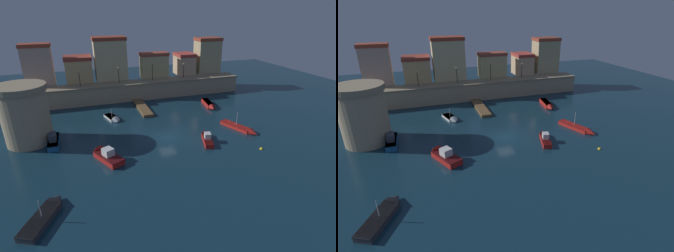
# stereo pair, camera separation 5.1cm
# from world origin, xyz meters

# --- Properties ---
(ground_plane) EXTENTS (110.32, 110.32, 0.00)m
(ground_plane) POSITION_xyz_m (0.00, 0.00, 0.00)
(ground_plane) COLOR #112D3D
(quay_wall) EXTENTS (46.61, 4.28, 3.69)m
(quay_wall) POSITION_xyz_m (0.00, 20.38, 1.85)
(quay_wall) COLOR tan
(quay_wall) RESTS_ON ground
(old_town_backdrop) EXTENTS (43.15, 5.39, 9.22)m
(old_town_backdrop) POSITION_xyz_m (-0.48, 24.46, 7.22)
(old_town_backdrop) COLOR tan
(old_town_backdrop) RESTS_ON ground
(fortress_tower) EXTENTS (6.85, 6.85, 8.53)m
(fortress_tower) POSITION_xyz_m (-19.41, 4.90, 4.32)
(fortress_tower) COLOR tan
(fortress_tower) RESTS_ON ground
(pier_dock) EXTENTS (1.89, 9.80, 0.70)m
(pier_dock) POSITION_xyz_m (-0.63, 13.49, 0.25)
(pier_dock) COLOR brown
(pier_dock) RESTS_ON ground
(quay_lamp_0) EXTENTS (0.32, 0.32, 3.10)m
(quay_lamp_0) POSITION_xyz_m (-11.56, 20.38, 5.78)
(quay_lamp_0) COLOR black
(quay_lamp_0) RESTS_ON quay_wall
(quay_lamp_1) EXTENTS (0.32, 0.32, 3.34)m
(quay_lamp_1) POSITION_xyz_m (-3.78, 20.38, 5.92)
(quay_lamp_1) COLOR black
(quay_lamp_1) RESTS_ON quay_wall
(quay_lamp_2) EXTENTS (0.32, 0.32, 3.77)m
(quay_lamp_2) POSITION_xyz_m (3.48, 20.38, 6.17)
(quay_lamp_2) COLOR black
(quay_lamp_2) RESTS_ON quay_wall
(quay_lamp_3) EXTENTS (0.32, 0.32, 3.32)m
(quay_lamp_3) POSITION_xyz_m (10.70, 20.38, 5.91)
(quay_lamp_3) COLOR black
(quay_lamp_3) RESTS_ON quay_wall
(moored_boat_0) EXTENTS (2.16, 6.10, 1.22)m
(moored_boat_0) POSITION_xyz_m (12.26, 10.41, 0.45)
(moored_boat_0) COLOR red
(moored_boat_0) RESTS_ON ground
(moored_boat_1) EXTENTS (2.69, 5.47, 1.67)m
(moored_boat_1) POSITION_xyz_m (5.11, -2.93, 0.43)
(moored_boat_1) COLOR red
(moored_boat_1) RESTS_ON ground
(moored_boat_2) EXTENTS (3.60, 6.86, 3.10)m
(moored_boat_2) POSITION_xyz_m (11.99, -1.48, 0.31)
(moored_boat_2) COLOR red
(moored_boat_2) RESTS_ON ground
(moored_boat_3) EXTENTS (1.46, 6.06, 2.07)m
(moored_boat_3) POSITION_xyz_m (-16.23, 3.50, 0.59)
(moored_boat_3) COLOR #195689
(moored_boat_3) RESTS_ON ground
(moored_boat_4) EXTENTS (2.68, 4.71, 2.38)m
(moored_boat_4) POSITION_xyz_m (-6.82, 9.40, 0.25)
(moored_boat_4) COLOR white
(moored_boat_4) RESTS_ON ground
(moored_boat_5) EXTENTS (4.17, 6.10, 2.79)m
(moored_boat_5) POSITION_xyz_m (-16.03, -12.16, 0.32)
(moored_boat_5) COLOR #333338
(moored_boat_5) RESTS_ON ground
(moored_boat_6) EXTENTS (4.14, 5.93, 2.20)m
(moored_boat_6) POSITION_xyz_m (-9.72, -3.32, 0.51)
(moored_boat_6) COLOR red
(moored_boat_6) RESTS_ON ground
(mooring_buoy_0) EXTENTS (0.47, 0.47, 0.47)m
(mooring_buoy_0) POSITION_xyz_m (11.09, -7.86, 0.00)
(mooring_buoy_0) COLOR yellow
(mooring_buoy_0) RESTS_ON ground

